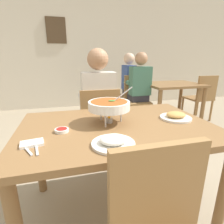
% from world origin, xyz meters
% --- Properties ---
extents(ground_plane, '(16.00, 16.00, 0.00)m').
position_xyz_m(ground_plane, '(0.00, 0.00, 0.00)').
color(ground_plane, gray).
extents(cafe_rear_partition, '(10.00, 0.10, 3.00)m').
position_xyz_m(cafe_rear_partition, '(0.00, 3.52, 1.50)').
color(cafe_rear_partition, beige).
rests_on(cafe_rear_partition, ground_plane).
extents(picture_frame_hung, '(0.44, 0.03, 0.56)m').
position_xyz_m(picture_frame_hung, '(-0.46, 3.46, 1.81)').
color(picture_frame_hung, '#4C3823').
extents(dining_table_main, '(1.36, 0.91, 0.76)m').
position_xyz_m(dining_table_main, '(0.00, 0.00, 0.65)').
color(dining_table_main, brown).
rests_on(dining_table_main, ground_plane).
extents(chair_diner_main, '(0.44, 0.44, 0.90)m').
position_xyz_m(chair_diner_main, '(-0.00, 0.74, 0.51)').
color(chair_diner_main, olive).
rests_on(chair_diner_main, ground_plane).
extents(diner_main, '(0.40, 0.45, 1.31)m').
position_xyz_m(diner_main, '(0.00, 0.77, 0.75)').
color(diner_main, '#2D2D38').
rests_on(diner_main, ground_plane).
extents(curry_bowl, '(0.33, 0.30, 0.26)m').
position_xyz_m(curry_bowl, '(-0.05, 0.06, 0.88)').
color(curry_bowl, silver).
rests_on(curry_bowl, dining_table_main).
extents(rice_plate, '(0.24, 0.24, 0.06)m').
position_xyz_m(rice_plate, '(-0.11, -0.30, 0.78)').
color(rice_plate, white).
rests_on(rice_plate, dining_table_main).
extents(appetizer_plate, '(0.24, 0.24, 0.06)m').
position_xyz_m(appetizer_plate, '(0.48, 0.01, 0.78)').
color(appetizer_plate, white).
rests_on(appetizer_plate, dining_table_main).
extents(sauce_dish, '(0.09, 0.09, 0.02)m').
position_xyz_m(sauce_dish, '(-0.38, -0.03, 0.77)').
color(sauce_dish, white).
rests_on(sauce_dish, dining_table_main).
extents(napkin_folded, '(0.13, 0.10, 0.02)m').
position_xyz_m(napkin_folded, '(-0.54, -0.18, 0.76)').
color(napkin_folded, white).
rests_on(napkin_folded, dining_table_main).
extents(fork_utensil, '(0.09, 0.16, 0.01)m').
position_xyz_m(fork_utensil, '(-0.56, -0.23, 0.76)').
color(fork_utensil, silver).
rests_on(fork_utensil, dining_table_main).
extents(spoon_utensil, '(0.04, 0.17, 0.01)m').
position_xyz_m(spoon_utensil, '(-0.51, -0.23, 0.76)').
color(spoon_utensil, silver).
rests_on(spoon_utensil, dining_table_main).
extents(dining_table_far, '(1.00, 0.80, 0.76)m').
position_xyz_m(dining_table_far, '(1.61, 1.80, 0.62)').
color(dining_table_far, brown).
rests_on(dining_table_far, ground_plane).
extents(chair_bg_left, '(0.47, 0.47, 0.90)m').
position_xyz_m(chair_bg_left, '(1.02, 2.33, 0.51)').
color(chair_bg_left, olive).
rests_on(chair_bg_left, ground_plane).
extents(chair_bg_middle, '(0.49, 0.49, 0.90)m').
position_xyz_m(chair_bg_middle, '(0.93, 1.93, 0.51)').
color(chair_bg_middle, olive).
rests_on(chair_bg_middle, ground_plane).
extents(chair_bg_right, '(0.45, 0.45, 0.90)m').
position_xyz_m(chair_bg_right, '(2.21, 1.72, 0.51)').
color(chair_bg_right, olive).
rests_on(chair_bg_right, ground_plane).
extents(patron_bg_left, '(0.45, 0.40, 1.31)m').
position_xyz_m(patron_bg_left, '(0.97, 2.37, 0.75)').
color(patron_bg_left, '#2D2D38').
rests_on(patron_bg_left, ground_plane).
extents(patron_bg_middle, '(0.40, 0.45, 1.31)m').
position_xyz_m(patron_bg_middle, '(0.95, 1.85, 0.75)').
color(patron_bg_middle, '#2D2D38').
rests_on(patron_bg_middle, ground_plane).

